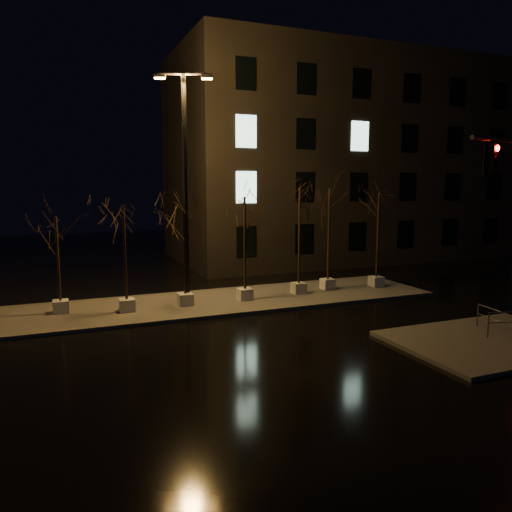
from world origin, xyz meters
name	(u,v)px	position (x,y,z in m)	size (l,w,h in m)	color
ground	(263,340)	(0.00, 0.00, 0.00)	(90.00, 90.00, 0.00)	black
median	(214,302)	(0.00, 6.00, 0.07)	(22.00, 5.00, 0.15)	#4F4D47
sidewalk_corner	(491,341)	(7.50, -3.50, 0.07)	(7.00, 5.00, 0.15)	#4F4D47
building	(337,161)	(14.00, 18.00, 7.50)	(25.00, 12.00, 15.00)	black
tree_0	(57,238)	(-6.84, 6.39, 3.41)	(1.80, 1.80, 4.29)	silver
tree_1	(124,229)	(-4.15, 5.57, 3.78)	(1.80, 1.80, 4.79)	silver
tree_2	(184,229)	(-1.48, 5.67, 3.69)	(1.80, 1.80, 4.67)	silver
tree_3	(245,220)	(1.46, 5.65, 4.01)	(1.80, 1.80, 5.08)	silver
tree_4	(300,212)	(4.50, 5.91, 4.32)	(1.80, 1.80, 5.50)	silver
tree_5	(329,211)	(6.43, 6.29, 4.28)	(1.80, 1.80, 5.44)	silver
tree_6	(379,214)	(9.24, 5.89, 4.08)	(1.80, 1.80, 5.18)	silver
streetlight_main	(185,174)	(-1.33, 5.86, 6.14)	(2.53, 1.13, 10.38)	black
guard_rail_b	(495,318)	(8.16, -3.00, 0.74)	(0.32, 1.90, 0.91)	#55585D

